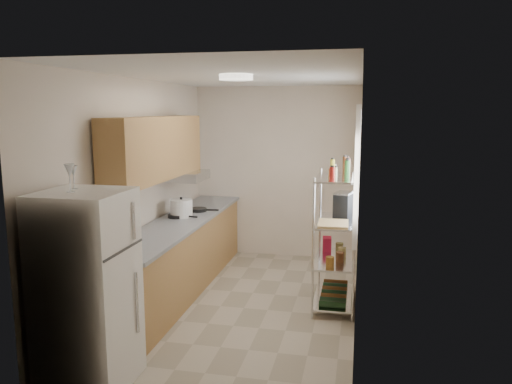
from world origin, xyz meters
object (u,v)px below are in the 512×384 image
at_px(rice_cooker, 181,208).
at_px(frying_pan_large, 177,216).
at_px(refrigerator, 87,290).
at_px(espresso_machine, 344,205).
at_px(cutting_board, 333,224).

distance_m(rice_cooker, frying_pan_large, 0.11).
height_order(refrigerator, espresso_machine, refrigerator).
bearing_deg(espresso_machine, cutting_board, -88.78).
relative_size(cutting_board, espresso_machine, 1.36).
bearing_deg(frying_pan_large, espresso_machine, 4.49).
bearing_deg(cutting_board, frying_pan_large, 165.64).
relative_size(refrigerator, cutting_board, 3.89).
bearing_deg(refrigerator, frying_pan_large, 93.06).
height_order(frying_pan_large, espresso_machine, espresso_machine).
distance_m(cutting_board, espresso_machine, 0.42).
relative_size(refrigerator, rice_cooker, 5.76).
bearing_deg(refrigerator, rice_cooker, 92.00).
height_order(rice_cooker, cutting_board, rice_cooker).
bearing_deg(frying_pan_large, cutting_board, -6.50).
relative_size(refrigerator, espresso_machine, 5.28).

